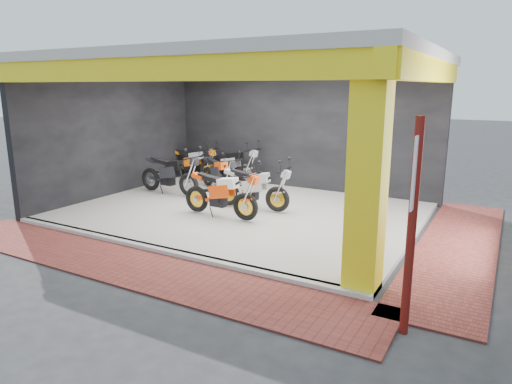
# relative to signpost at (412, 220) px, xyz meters

# --- Properties ---
(ground) EXTENTS (80.00, 80.00, 0.00)m
(ground) POSITION_rel_signpost_xyz_m (-4.57, 1.70, -1.48)
(ground) COLOR #2D2D30
(ground) RESTS_ON ground
(showroom_floor) EXTENTS (8.00, 6.00, 0.10)m
(showroom_floor) POSITION_rel_signpost_xyz_m (-4.57, 3.70, -1.43)
(showroom_floor) COLOR silver
(showroom_floor) RESTS_ON ground
(showroom_ceiling) EXTENTS (8.40, 6.40, 0.20)m
(showroom_ceiling) POSITION_rel_signpost_xyz_m (-4.57, 3.70, 2.12)
(showroom_ceiling) COLOR beige
(showroom_ceiling) RESTS_ON corner_column
(back_wall) EXTENTS (8.20, 0.20, 3.50)m
(back_wall) POSITION_rel_signpost_xyz_m (-4.57, 6.80, 0.27)
(back_wall) COLOR black
(back_wall) RESTS_ON ground
(left_wall) EXTENTS (0.20, 6.20, 3.50)m
(left_wall) POSITION_rel_signpost_xyz_m (-8.67, 3.70, 0.27)
(left_wall) COLOR black
(left_wall) RESTS_ON ground
(corner_column) EXTENTS (0.50, 0.50, 3.50)m
(corner_column) POSITION_rel_signpost_xyz_m (-0.82, 0.95, 0.27)
(corner_column) COLOR yellow
(corner_column) RESTS_ON ground
(header_beam_front) EXTENTS (8.40, 0.30, 0.40)m
(header_beam_front) POSITION_rel_signpost_xyz_m (-4.57, 0.70, 1.82)
(header_beam_front) COLOR yellow
(header_beam_front) RESTS_ON corner_column
(header_beam_right) EXTENTS (0.30, 6.40, 0.40)m
(header_beam_right) POSITION_rel_signpost_xyz_m (-0.57, 3.70, 1.82)
(header_beam_right) COLOR yellow
(header_beam_right) RESTS_ON corner_column
(floor_kerb) EXTENTS (8.00, 0.20, 0.10)m
(floor_kerb) POSITION_rel_signpost_xyz_m (-4.57, 0.68, -1.43)
(floor_kerb) COLOR silver
(floor_kerb) RESTS_ON ground
(paver_front) EXTENTS (9.00, 1.40, 0.03)m
(paver_front) POSITION_rel_signpost_xyz_m (-4.57, -0.10, -1.46)
(paver_front) COLOR brown
(paver_front) RESTS_ON ground
(paver_right) EXTENTS (1.40, 7.00, 0.03)m
(paver_right) POSITION_rel_signpost_xyz_m (0.23, 3.70, -1.46)
(paver_right) COLOR brown
(paver_right) RESTS_ON ground
(signpost) EXTENTS (0.11, 0.38, 2.69)m
(signpost) POSITION_rel_signpost_xyz_m (0.00, 0.00, 0.00)
(signpost) COLOR maroon
(signpost) RESTS_ON ground
(moto_hero) EXTENTS (2.11, 0.84, 1.28)m
(moto_hero) POSITION_rel_signpost_xyz_m (-4.03, 2.91, -0.74)
(moto_hero) COLOR #FA450A
(moto_hero) RESTS_ON showroom_floor
(moto_row_a) EXTENTS (2.08, 0.87, 1.25)m
(moto_row_a) POSITION_rel_signpost_xyz_m (-3.74, 3.90, -0.75)
(moto_row_a) COLOR #A8AAB0
(moto_row_a) RESTS_ON showroom_floor
(moto_row_b) EXTENTS (2.17, 0.87, 1.31)m
(moto_row_b) POSITION_rel_signpost_xyz_m (-6.52, 4.11, -0.72)
(moto_row_b) COLOR black
(moto_row_b) RESTS_ON showroom_floor
(moto_row_c) EXTENTS (2.01, 1.48, 1.16)m
(moto_row_c) POSITION_rel_signpost_xyz_m (-5.77, 4.92, -0.80)
(moto_row_c) COLOR black
(moto_row_c) RESTS_ON showroom_floor
(moto_row_d) EXTENTS (2.22, 1.01, 1.31)m
(moto_row_d) POSITION_rel_signpost_xyz_m (-5.90, 6.20, -0.72)
(moto_row_d) COLOR #ACAEB4
(moto_row_d) RESTS_ON showroom_floor
(moto_row_e) EXTENTS (1.99, 0.78, 1.20)m
(moto_row_e) POSITION_rel_signpost_xyz_m (-7.37, 6.20, -0.77)
(moto_row_e) COLOR orange
(moto_row_e) RESTS_ON showroom_floor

